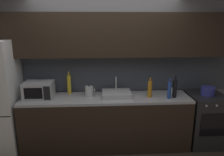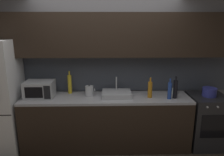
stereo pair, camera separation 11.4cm
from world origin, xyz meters
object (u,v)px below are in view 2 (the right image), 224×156
object	(u,v)px
microwave	(40,89)
wine_bottle_yellow	(70,84)
wine_bottle_dark	(175,89)
oven_range	(206,121)
mug_clear	(174,91)
cooking_pot	(209,92)
wine_bottle_blue	(170,90)
wine_bottle_amber	(150,89)
kettle	(89,91)

from	to	relation	value
microwave	wine_bottle_yellow	xyz separation A→B (m)	(0.46, 0.20, 0.03)
microwave	wine_bottle_yellow	size ratio (longest dim) A/B	1.18
wine_bottle_dark	wine_bottle_yellow	size ratio (longest dim) A/B	0.94
microwave	wine_bottle_dark	distance (m)	2.21
oven_range	mug_clear	distance (m)	0.76
wine_bottle_yellow	cooking_pot	size ratio (longest dim) A/B	1.68
wine_bottle_yellow	wine_bottle_blue	bearing A→B (deg)	-11.37
wine_bottle_amber	cooking_pot	xyz separation A→B (m)	(1.01, 0.04, -0.07)
microwave	kettle	xyz separation A→B (m)	(0.81, 0.05, -0.05)
mug_clear	cooking_pot	world-z (taller)	cooking_pot
oven_range	wine_bottle_amber	size ratio (longest dim) A/B	2.72
kettle	mug_clear	world-z (taller)	kettle
oven_range	kettle	distance (m)	2.08
oven_range	microwave	bearing A→B (deg)	179.60
mug_clear	oven_range	bearing A→B (deg)	-14.92
microwave	wine_bottle_yellow	distance (m)	0.50
microwave	wine_bottle_dark	xyz separation A→B (m)	(2.21, -0.09, 0.02)
wine_bottle_dark	cooking_pot	world-z (taller)	wine_bottle_dark
oven_range	mug_clear	world-z (taller)	mug_clear
kettle	microwave	bearing A→B (deg)	-176.42
kettle	cooking_pot	world-z (taller)	kettle
microwave	kettle	bearing A→B (deg)	3.58
microwave	wine_bottle_amber	bearing A→B (deg)	-1.82
wine_bottle_yellow	mug_clear	size ratio (longest dim) A/B	4.13
oven_range	microwave	distance (m)	2.87
wine_bottle_dark	cooking_pot	distance (m)	0.61
microwave	cooking_pot	world-z (taller)	microwave
wine_bottle_amber	wine_bottle_dark	bearing A→B (deg)	-5.23
kettle	mug_clear	bearing A→B (deg)	3.01
microwave	wine_bottle_amber	xyz separation A→B (m)	(1.80, -0.06, 0.00)
wine_bottle_dark	wine_bottle_amber	distance (m)	0.41
kettle	wine_bottle_blue	distance (m)	1.31
kettle	wine_bottle_yellow	distance (m)	0.38
wine_bottle_blue	mug_clear	world-z (taller)	wine_bottle_blue
wine_bottle_amber	microwave	bearing A→B (deg)	178.18
cooking_pot	wine_bottle_dark	bearing A→B (deg)	-172.80
kettle	wine_bottle_amber	world-z (taller)	wine_bottle_amber
wine_bottle_dark	wine_bottle_blue	size ratio (longest dim) A/B	1.07
oven_range	mug_clear	size ratio (longest dim) A/B	9.56
oven_range	wine_bottle_yellow	world-z (taller)	wine_bottle_yellow
wine_bottle_blue	cooking_pot	bearing A→B (deg)	9.39
oven_range	wine_bottle_blue	world-z (taller)	wine_bottle_blue
oven_range	wine_bottle_dark	size ratio (longest dim) A/B	2.47
kettle	mug_clear	size ratio (longest dim) A/B	2.03
wine_bottle_yellow	cooking_pot	xyz separation A→B (m)	(2.35, -0.21, -0.09)
oven_range	mug_clear	xyz separation A→B (m)	(-0.55, 0.15, 0.50)
oven_range	cooking_pot	world-z (taller)	cooking_pot
wine_bottle_yellow	cooking_pot	distance (m)	2.36
microwave	wine_bottle_yellow	world-z (taller)	wine_bottle_yellow
wine_bottle_dark	mug_clear	distance (m)	0.25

